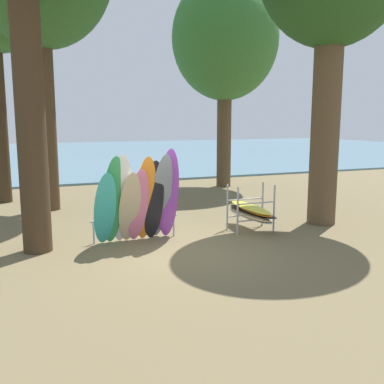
{
  "coord_description": "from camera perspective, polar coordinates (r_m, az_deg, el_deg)",
  "views": [
    {
      "loc": [
        -3.32,
        -9.21,
        2.99
      ],
      "look_at": [
        0.93,
        1.37,
        1.1
      ],
      "focal_mm": 41.35,
      "sensor_mm": 36.0,
      "label": 1
    }
  ],
  "objects": [
    {
      "name": "ground_plane",
      "position": [
        10.24,
        -1.99,
        -7.58
      ],
      "size": [
        80.0,
        80.0,
        0.0
      ],
      "primitive_type": "plane",
      "color": "brown"
    },
    {
      "name": "lake_water",
      "position": [
        38.55,
        -16.93,
        4.64
      ],
      "size": [
        80.0,
        36.0,
        0.1
      ],
      "primitive_type": "cube",
      "color": "slate",
      "rests_on": "ground"
    },
    {
      "name": "tree_far_right_back",
      "position": [
        19.96,
        4.3,
        19.01
      ],
      "size": [
        4.56,
        4.56,
        9.01
      ],
      "color": "brown",
      "rests_on": "ground"
    },
    {
      "name": "leaning_board_pile",
      "position": [
        10.69,
        -6.95,
        -1.21
      ],
      "size": [
        2.19,
        0.98,
        2.31
      ],
      "color": "#38B2AD",
      "rests_on": "ground"
    },
    {
      "name": "board_storage_rack",
      "position": [
        12.06,
        7.56,
        -2.47
      ],
      "size": [
        1.15,
        2.13,
        1.25
      ],
      "color": "#9EA0A5",
      "rests_on": "ground"
    }
  ]
}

